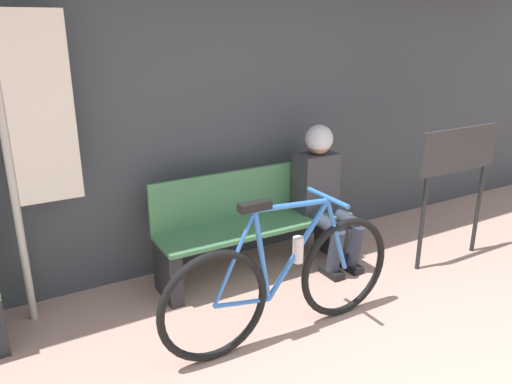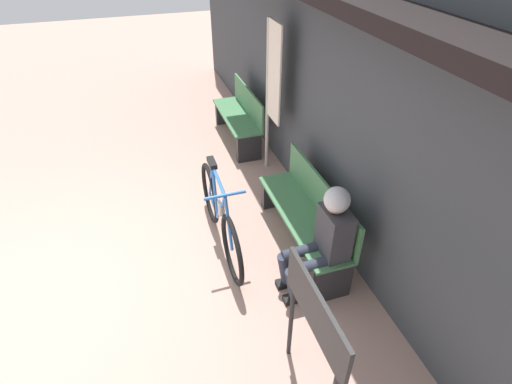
{
  "view_description": "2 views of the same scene",
  "coord_description": "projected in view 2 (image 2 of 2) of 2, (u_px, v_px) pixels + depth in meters",
  "views": [
    {
      "loc": [
        -1.89,
        -0.74,
        1.93
      ],
      "look_at": [
        -0.22,
        2.13,
        0.81
      ],
      "focal_mm": 35.0,
      "sensor_mm": 36.0,
      "label": 1
    },
    {
      "loc": [
        2.9,
        0.95,
        3.09
      ],
      "look_at": [
        0.04,
        1.88,
        0.9
      ],
      "focal_mm": 28.0,
      "sensor_mm": 36.0,
      "label": 2
    }
  ],
  "objects": [
    {
      "name": "person_seated",
      "position": [
        324.0,
        235.0,
        3.58
      ],
      "size": [
        0.34,
        0.61,
        1.16
      ],
      "color": "#2D3342",
      "rests_on": "ground_plane"
    },
    {
      "name": "signboard",
      "position": [
        314.0,
        322.0,
        2.61
      ],
      "size": [
        0.86,
        0.04,
        1.15
      ],
      "color": "#232326",
      "rests_on": "ground_plane"
    },
    {
      "name": "storefront_wall",
      "position": [
        361.0,
        100.0,
        3.55
      ],
      "size": [
        12.0,
        0.56,
        3.2
      ],
      "color": "#3D4247",
      "rests_on": "ground_plane"
    },
    {
      "name": "bicycle",
      "position": [
        220.0,
        217.0,
        4.23
      ],
      "size": [
        1.69,
        0.4,
        0.96
      ],
      "color": "black",
      "rests_on": "ground_plane"
    },
    {
      "name": "park_bench_far",
      "position": [
        240.0,
        118.0,
        6.2
      ],
      "size": [
        1.41,
        0.42,
        0.83
      ],
      "color": "#477F51",
      "rests_on": "ground_plane"
    },
    {
      "name": "park_bench_near",
      "position": [
        307.0,
        216.0,
        4.23
      ],
      "size": [
        1.61,
        0.42,
        0.83
      ],
      "color": "#477F51",
      "rests_on": "ground_plane"
    },
    {
      "name": "banner_pole",
      "position": [
        272.0,
        83.0,
        4.91
      ],
      "size": [
        0.45,
        0.05,
        2.02
      ],
      "color": "#B7B2A8",
      "rests_on": "ground_plane"
    },
    {
      "name": "ground_plane",
      "position": [
        68.0,
        302.0,
        3.81
      ],
      "size": [
        24.0,
        24.0,
        0.0
      ],
      "primitive_type": "plane",
      "color": "tan"
    }
  ]
}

